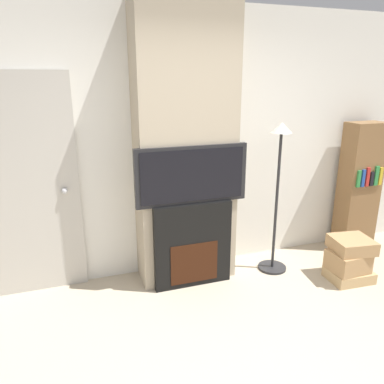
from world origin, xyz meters
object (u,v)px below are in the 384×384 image
(fireplace, at_px, (192,245))
(television, at_px, (192,175))
(floor_lamp, at_px, (278,183))
(bookshelf, at_px, (359,187))
(box_stack, at_px, (349,260))

(fireplace, distance_m, television, 0.71)
(fireplace, xyz_separation_m, floor_lamp, (0.93, 0.00, 0.54))
(television, distance_m, bookshelf, 2.21)
(fireplace, distance_m, bookshelf, 2.21)
(box_stack, xyz_separation_m, bookshelf, (0.62, 0.65, 0.54))
(floor_lamp, distance_m, box_stack, 1.07)
(television, relative_size, box_stack, 2.39)
(bookshelf, bearing_deg, fireplace, -174.62)
(fireplace, bearing_deg, floor_lamp, 0.14)
(fireplace, bearing_deg, bookshelf, 5.38)
(fireplace, relative_size, bookshelf, 0.56)
(fireplace, xyz_separation_m, television, (0.00, -0.00, 0.71))
(floor_lamp, height_order, box_stack, floor_lamp)
(fireplace, distance_m, floor_lamp, 1.08)
(television, xyz_separation_m, bookshelf, (2.17, 0.21, -0.37))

